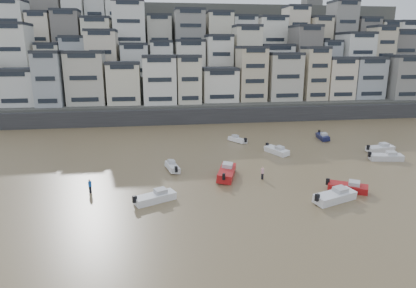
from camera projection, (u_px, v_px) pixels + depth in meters
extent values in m
cube|color=#38383A|center=(219.00, 115.00, 87.67)|extent=(140.00, 3.00, 3.50)
cube|color=#4C4C47|center=(234.00, 109.00, 95.02)|extent=(140.00, 14.00, 4.00)
cube|color=#4C4C47|center=(225.00, 92.00, 105.75)|extent=(140.00, 14.00, 10.00)
cube|color=#4C4C47|center=(217.00, 75.00, 116.23)|extent=(140.00, 14.00, 18.00)
cube|color=#4C4C47|center=(211.00, 60.00, 126.71)|extent=(140.00, 16.00, 26.00)
cube|color=#4C4C47|center=(206.00, 51.00, 139.35)|extent=(140.00, 18.00, 32.00)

